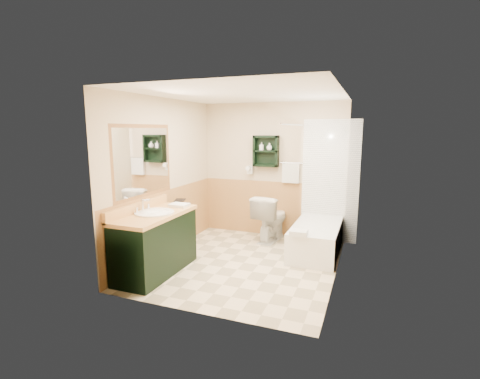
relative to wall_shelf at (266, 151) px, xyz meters
name	(u,v)px	position (x,y,z in m)	size (l,w,h in m)	color
floor	(244,263)	(0.10, -1.41, -1.55)	(3.00, 3.00, 0.00)	beige
back_wall	(273,170)	(0.10, 0.11, -0.35)	(2.60, 0.04, 2.40)	beige
left_wall	(163,177)	(-1.22, -1.41, -0.35)	(0.04, 3.00, 2.40)	beige
right_wall	(341,187)	(1.42, -1.41, -0.35)	(0.04, 3.00, 2.40)	beige
ceiling	(244,92)	(0.10, -1.41, 0.87)	(2.60, 3.00, 0.04)	white
wainscot_left	(167,222)	(-1.19, -1.41, -1.05)	(2.98, 2.98, 1.00)	tan
wainscot_back	(272,208)	(0.10, 0.08, -1.05)	(2.58, 2.58, 1.00)	tan
mirror_frame	(143,161)	(-1.17, -1.96, -0.05)	(1.30, 1.30, 1.00)	brown
mirror_glass	(144,161)	(-1.17, -1.96, -0.05)	(1.20, 1.20, 0.90)	white
tile_right	(342,189)	(1.38, -0.66, -0.50)	(1.50, 1.50, 2.10)	white
tile_back	(330,182)	(1.13, 0.07, -0.50)	(0.95, 0.95, 2.10)	white
tile_accent	(344,131)	(1.37, -0.66, 0.35)	(1.50, 1.50, 0.10)	#144937
wall_shelf	(266,151)	(0.00, 0.00, 0.00)	(0.45, 0.15, 0.55)	black
hair_dryer	(250,170)	(-0.30, 0.02, -0.35)	(0.10, 0.24, 0.18)	white
towel_bar	(291,163)	(0.45, 0.04, -0.20)	(0.40, 0.06, 0.40)	silver
curtain_rod	(294,125)	(0.63, -0.66, 0.45)	(0.03, 0.03, 1.60)	silver
shower_curtain	(295,179)	(0.63, -0.48, -0.40)	(1.05, 1.05, 1.70)	beige
vanity	(156,243)	(-0.89, -2.14, -1.13)	(0.59, 1.31, 0.83)	black
bathtub	(317,238)	(1.03, -0.56, -1.32)	(0.69, 1.50, 0.46)	white
toilet	(271,218)	(0.18, -0.23, -1.15)	(0.45, 0.81, 0.79)	white
counter_towel	(179,205)	(-0.80, -1.67, -0.70)	(0.26, 0.20, 0.04)	silver
vanity_book	(175,194)	(-1.06, -1.36, -0.61)	(0.16, 0.02, 0.22)	black
tub_towel	(299,233)	(0.87, -1.25, -1.05)	(0.24, 0.20, 0.07)	silver
soap_bottle_a	(262,148)	(-0.08, -0.01, 0.05)	(0.06, 0.14, 0.06)	white
soap_bottle_b	(269,147)	(0.07, -0.01, 0.07)	(0.10, 0.13, 0.10)	white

